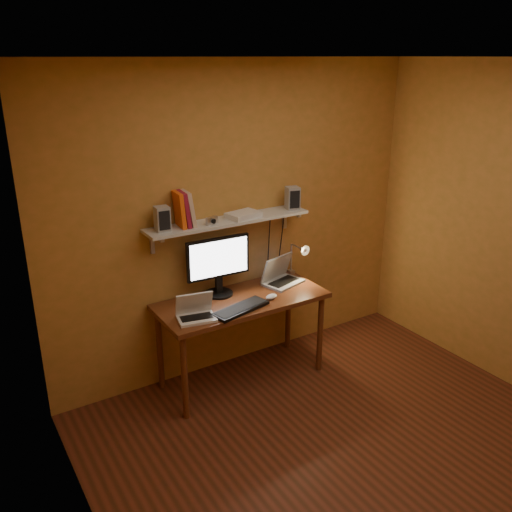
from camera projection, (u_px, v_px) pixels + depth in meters
room at (373, 285)px, 3.28m from camera, size 3.44×3.24×2.64m
desk at (242, 308)px, 4.43m from camera, size 1.40×0.60×0.75m
wall_shelf at (229, 221)px, 4.35m from camera, size 1.40×0.25×0.21m
monitor at (218, 263)px, 4.39m from camera, size 0.55×0.24×0.49m
laptop at (280, 276)px, 4.70m from camera, size 0.38×0.32×0.24m
netbook at (195, 311)px, 4.06m from camera, size 0.31×0.25×0.20m
keyboard at (241, 309)px, 4.20m from camera, size 0.50×0.27×0.03m
mouse at (272, 297)px, 4.40m from camera, size 0.12×0.09×0.04m
desk_lamp at (299, 255)px, 4.76m from camera, size 0.09×0.23×0.38m
speaker_left at (162, 219)px, 4.03m from camera, size 0.11×0.11×0.19m
speaker_right at (292, 198)px, 4.60m from camera, size 0.13×0.13×0.19m
books at (184, 209)px, 4.12m from camera, size 0.15×0.19×0.27m
shelf_camera at (212, 221)px, 4.19m from camera, size 0.11×0.06×0.06m
router at (243, 215)px, 4.38m from camera, size 0.29×0.22×0.04m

